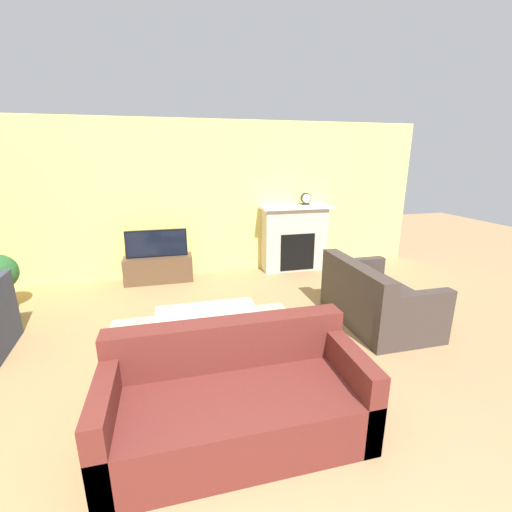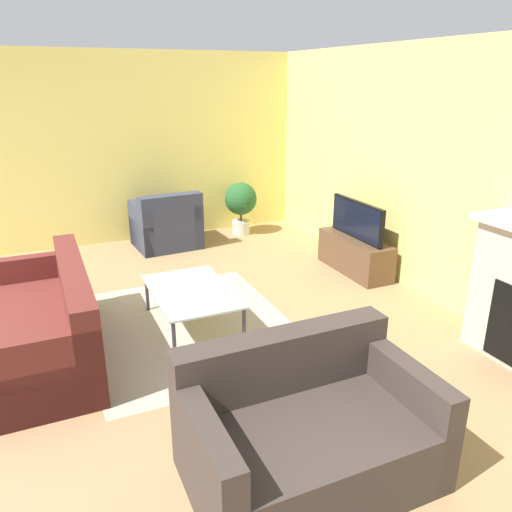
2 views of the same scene
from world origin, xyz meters
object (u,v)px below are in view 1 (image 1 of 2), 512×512
at_px(couch_sectional, 236,400).
at_px(mantel_clock, 306,199).
at_px(tv, 157,243).
at_px(couch_loveseat, 375,301).
at_px(coffee_table, 208,317).

bearing_deg(couch_sectional, mantel_clock, 61.29).
relative_size(tv, couch_loveseat, 0.69).
bearing_deg(mantel_clock, couch_sectional, -118.71).
bearing_deg(couch_loveseat, tv, 50.66).
bearing_deg(tv, mantel_clock, 1.80).
height_order(tv, couch_loveseat, tv).
height_order(tv, mantel_clock, mantel_clock).
bearing_deg(tv, couch_sectional, -79.94).
bearing_deg(mantel_clock, couch_loveseat, -88.75).
distance_m(tv, couch_loveseat, 3.58).
bearing_deg(coffee_table, couch_sectional, -87.45).
distance_m(couch_sectional, coffee_table, 1.35).
xyz_separation_m(couch_sectional, mantel_clock, (2.05, 3.75, 1.05)).
height_order(couch_loveseat, mantel_clock, mantel_clock).
bearing_deg(couch_sectional, tv, 100.06).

